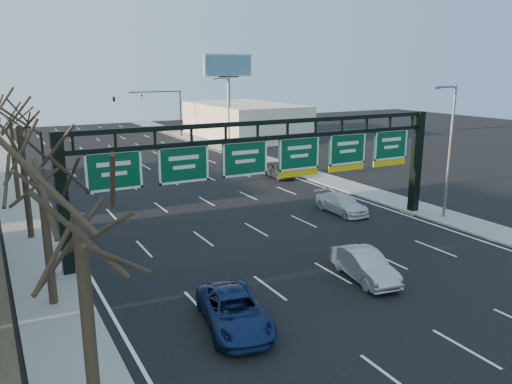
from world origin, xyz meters
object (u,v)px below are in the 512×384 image
car_silver_sedan (365,265)px  car_white_wagon (341,203)px  car_blue_suv (234,311)px  sign_gantry (275,163)px

car_silver_sedan → car_white_wagon: size_ratio=0.94×
car_blue_suv → car_silver_sedan: size_ratio=1.14×
car_silver_sedan → car_white_wagon: car_silver_sedan is taller
car_blue_suv → sign_gantry: bearing=62.2°
car_white_wagon → car_blue_suv: bearing=-142.4°
car_silver_sedan → car_white_wagon: (6.33, 9.83, -0.05)m
sign_gantry → car_blue_suv: sign_gantry is taller
sign_gantry → car_silver_sedan: (0.75, -7.35, -3.91)m
sign_gantry → car_silver_sedan: 8.36m
car_blue_suv → car_white_wagon: (13.98, 10.94, -0.02)m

